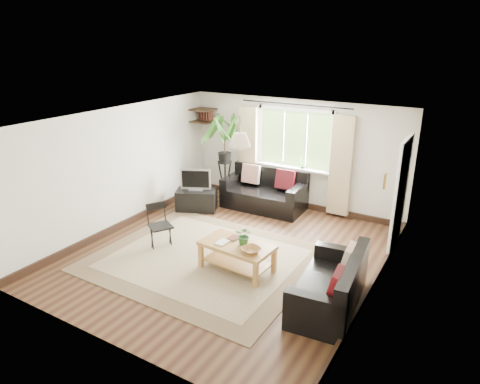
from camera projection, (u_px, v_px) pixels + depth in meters
The scene contains 24 objects.
floor at pixel (229, 254), 7.59m from camera, with size 5.50×5.50×0.00m, color black.
ceiling at pixel (227, 120), 6.77m from camera, with size 5.50×5.50×0.00m, color white.
wall_back at pixel (294, 154), 9.40m from camera, with size 5.00×0.02×2.40m, color beige.
wall_front at pixel (102, 260), 4.96m from camera, with size 5.00×0.02×2.40m, color beige.
wall_left at pixel (120, 169), 8.38m from camera, with size 0.02×5.50×2.40m, color beige.
wall_right at pixel (379, 222), 5.98m from camera, with size 0.02×5.50×2.40m, color beige.
rug at pixel (204, 259), 7.42m from camera, with size 3.62×3.10×0.02m, color beige.
window at pixel (294, 139), 9.25m from camera, with size 2.50×0.16×2.16m, color white, non-canonical shape.
door at pixel (400, 197), 7.44m from camera, with size 0.06×0.96×2.06m, color silver.
corner_shelf at pixel (203, 115), 10.04m from camera, with size 0.50×0.50×0.34m, color black, non-canonical shape.
pendant_lamp at pixel (240, 136), 7.21m from camera, with size 0.36×0.36×0.54m, color beige, non-canonical shape.
wall_sconce at pixel (383, 178), 6.07m from camera, with size 0.12×0.12×0.28m, color beige, non-canonical shape.
sofa_back at pixel (264, 190), 9.48m from camera, with size 1.79×0.90×0.84m, color black, non-canonical shape.
sofa_right at pixel (329, 282), 6.02m from camera, with size 0.81×1.61×0.76m, color black, non-canonical shape.
coffee_table at pixel (237, 257), 7.00m from camera, with size 1.18×0.64×0.48m, color olive, non-canonical shape.
table_plant at pixel (244, 236), 6.84m from camera, with size 0.28×0.24×0.31m, color #275F26.
bowl at pixel (251, 250), 6.63m from camera, with size 0.30×0.30×0.07m, color olive.
book_a at pixel (218, 241), 6.99m from camera, with size 0.17×0.23×0.02m, color white.
book_b at pixel (230, 237), 7.13m from camera, with size 0.16×0.22×0.02m, color #532B21.
tv_stand at pixel (196, 200), 9.46m from camera, with size 0.86×0.49×0.46m, color black.
tv at pixel (196, 179), 9.30m from camera, with size 0.66×0.22×0.51m, color #A5A5AA, non-canonical shape.
palm_stand at pixel (225, 158), 9.85m from camera, with size 0.77×0.77×1.99m, color black, non-canonical shape.
folding_chair at pixel (160, 227), 7.71m from camera, with size 0.42×0.42×0.81m, color black, non-canonical shape.
sill_plant at pixel (303, 163), 9.23m from camera, with size 0.14×0.10×0.27m, color #2D6023.
Camera 1 is at (3.62, -5.70, 3.64)m, focal length 32.00 mm.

